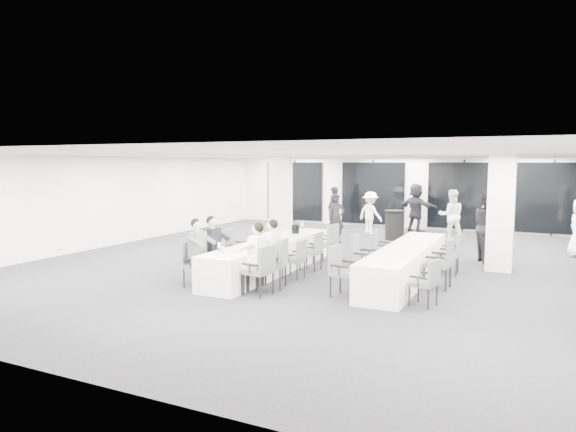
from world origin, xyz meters
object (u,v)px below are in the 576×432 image
standing_guest_b (451,212)px  chair_main_left_mid (236,247)px  standing_guest_f (416,204)px  chair_main_left_fourth (256,244)px  chair_main_left_second (210,257)px  standing_guest_g (334,205)px  ice_bucket_near (252,241)px  banquet_table_side (406,264)px  ice_bucket_far (296,229)px  chair_main_right_fourth (314,249)px  chair_main_right_mid (297,257)px  chair_side_left_mid (361,255)px  chair_main_right_second (277,260)px  chair_main_right_far (328,241)px  cocktail_table (395,225)px  chair_side_left_far (381,247)px  chair_main_left_far (273,239)px  chair_side_right_far (452,251)px  chair_side_right_near (427,280)px  standing_guest_c (370,210)px  chair_side_left_near (341,268)px  standing_guest_a (336,215)px  standing_guest_h (489,221)px  chair_main_right_near (262,267)px  chair_side_right_mid (442,260)px  standing_guest_d (491,212)px  chair_main_left_near (193,261)px  banquet_table_main (271,257)px

standing_guest_b → chair_main_left_mid: bearing=42.5°
standing_guest_f → chair_main_left_mid: bearing=103.2°
chair_main_left_fourth → chair_main_left_second: bearing=0.5°
chair_main_left_fourth → standing_guest_g: standing_guest_g is taller
chair_main_left_second → ice_bucket_near: 0.98m
banquet_table_side → ice_bucket_far: size_ratio=21.54×
chair_main_right_fourth → chair_main_left_mid: bearing=118.7°
chair_main_right_mid → chair_side_left_mid: bearing=-75.3°
banquet_table_side → chair_main_right_second: 2.94m
standing_guest_f → chair_main_right_far: bearing=112.4°
chair_main_right_mid → chair_main_right_fourth: (0.00, 0.97, 0.03)m
cocktail_table → chair_side_left_far: (0.87, -4.80, 0.03)m
chair_main_left_far → banquet_table_side: bearing=83.8°
chair_side_left_far → chair_side_right_far: chair_side_right_far is taller
chair_side_right_near → standing_guest_c: bearing=37.1°
chair_side_left_near → standing_guest_a: size_ratio=0.54×
chair_main_left_second → standing_guest_h: bearing=146.3°
chair_side_left_far → chair_main_right_mid: bearing=-49.5°
chair_main_right_mid → chair_side_right_far: 3.65m
banquet_table_side → standing_guest_g: standing_guest_g is taller
chair_main_left_mid → chair_side_left_far: size_ratio=1.07×
chair_main_left_mid → ice_bucket_far: bearing=138.9°
cocktail_table → chair_side_right_near: size_ratio=1.15×
chair_main_right_near → chair_main_right_second: chair_main_right_second is taller
chair_main_left_second → chair_side_right_mid: chair_side_right_mid is taller
chair_side_left_far → chair_side_right_mid: (1.67, -1.43, 0.06)m
chair_side_left_far → chair_side_right_mid: 2.20m
chair_side_left_mid → standing_guest_h: bearing=146.8°
chair_main_right_second → standing_guest_d: size_ratio=0.57×
chair_main_left_near → chair_main_left_fourth: 2.66m
standing_guest_b → standing_guest_h: bearing=93.9°
standing_guest_b → ice_bucket_far: bearing=42.0°
chair_main_right_near → banquet_table_main: bearing=31.9°
banquet_table_main → chair_side_left_mid: 2.25m
standing_guest_b → standing_guest_c: bearing=-26.3°
chair_main_right_second → standing_guest_a: bearing=-2.4°
banquet_table_main → standing_guest_g: bearing=100.2°
chair_main_left_mid → standing_guest_f: standing_guest_f is taller
banquet_table_side → standing_guest_d: 7.80m
banquet_table_main → standing_guest_d: size_ratio=2.78×
banquet_table_main → chair_main_left_second: 1.57m
banquet_table_side → chair_main_right_far: bearing=155.3°
chair_side_left_far → standing_guest_f: bearing=172.5°
banquet_table_side → chair_main_left_fourth: 3.91m
chair_main_right_mid → ice_bucket_near: 1.07m
ice_bucket_near → chair_side_left_far: bearing=46.6°
chair_main_right_near → standing_guest_c: bearing=12.8°
chair_main_left_fourth → chair_side_right_mid: chair_side_right_mid is taller
chair_side_left_far → chair_side_left_near: bearing=-12.8°
standing_guest_h → chair_main_right_near: bearing=121.1°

